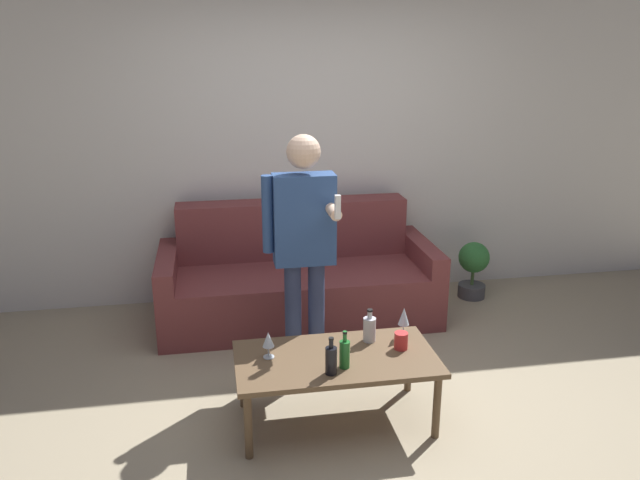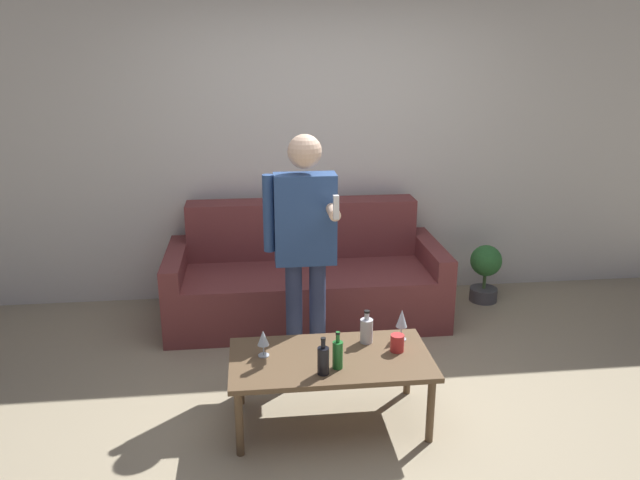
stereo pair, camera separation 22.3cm
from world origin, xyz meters
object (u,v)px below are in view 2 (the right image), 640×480
Objects in this scene: bottle_orange at (338,354)px; person_standing_front at (305,237)px; couch at (305,278)px; coffee_table at (331,363)px.

bottle_orange is 0.14× the size of person_standing_front.
couch is 1.65m from bottle_orange.
coffee_table is 0.18m from bottle_orange.
couch is at bearing 84.84° from person_standing_front.
person_standing_front is at bearing 98.26° from bottle_orange.
couch is 1.51m from coffee_table.
couch reaches higher than bottle_orange.
person_standing_front reaches higher than bottle_orange.
person_standing_front reaches higher than coffee_table.
coffee_table is at bearing -89.76° from couch.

